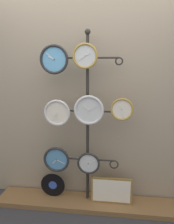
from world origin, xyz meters
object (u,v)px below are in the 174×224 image
clock_top_center (85,56)px  picture_frame (111,191)px  clock_middle_right (122,109)px  clock_bottom_center (89,163)px  clock_middle_center (89,110)px  clock_bottom_left (56,159)px  clock_middle_left (57,113)px  display_stand (88,145)px  vinyl_record (53,185)px  clock_top_left (54,59)px

clock_top_center → picture_frame: bearing=5.2°
clock_middle_right → clock_bottom_center: (-0.36, -0.02, -0.64)m
clock_middle_center → picture_frame: size_ratio=0.68×
clock_top_center → clock_bottom_left: 1.23m
clock_top_center → clock_bottom_center: (0.04, 0.01, -1.20)m
picture_frame → clock_middle_right: bearing=-3.7°
clock_top_center → clock_middle_left: 0.69m
clock_bottom_left → clock_bottom_center: size_ratio=1.18×
display_stand → clock_bottom_left: 0.40m
display_stand → clock_bottom_left: display_stand is taller
clock_top_center → clock_bottom_center: bearing=9.9°
clock_middle_center → vinyl_record: 1.09m
clock_top_center → display_stand: bearing=82.2°
clock_top_left → clock_bottom_left: clock_top_left is taller
clock_bottom_center → clock_middle_center: bearing=-78.9°
clock_bottom_center → clock_middle_right: bearing=2.5°
vinyl_record → picture_frame: picture_frame is taller
clock_middle_left → clock_bottom_left: bearing=-170.8°
clock_top_left → clock_middle_right: 0.90m
clock_middle_left → clock_bottom_left: size_ratio=0.97×
clock_bottom_left → clock_middle_left: bearing=9.2°
vinyl_record → clock_top_center: bearing=-10.3°
display_stand → clock_top_center: display_stand is taller
clock_middle_right → vinyl_record: bearing=176.2°
clock_bottom_left → picture_frame: clock_bottom_left is taller
picture_frame → display_stand: bearing=166.6°
clock_top_center → clock_middle_center: bearing=-28.5°
clock_bottom_left → clock_top_left: bearing=-39.0°
clock_middle_center → clock_bottom_center: clock_middle_center is taller
clock_middle_right → display_stand: bearing=168.8°
clock_middle_left → clock_bottom_center: size_ratio=1.14×
display_stand → vinyl_record: (-0.43, -0.02, -0.54)m
picture_frame → clock_middle_left: bearing=-178.7°
clock_middle_right → picture_frame: bearing=176.3°
vinyl_record → clock_top_left: bearing=-40.9°
clock_top_left → clock_bottom_center: size_ratio=1.19×
clock_middle_left → display_stand: bearing=14.2°
display_stand → clock_middle_left: (-0.33, -0.08, 0.40)m
clock_middle_right → vinyl_record: size_ratio=0.82×
clock_top_center → clock_middle_center: (0.04, -0.02, -0.57)m
clock_middle_center → picture_frame: clock_middle_center is taller
clock_middle_left → clock_bottom_center: clock_middle_left is taller
display_stand → picture_frame: (0.29, -0.07, -0.53)m
clock_middle_center → clock_bottom_center: bearing=101.1°
clock_top_left → clock_middle_center: 0.65m
clock_middle_center → clock_middle_right: clock_middle_center is taller
clock_top_left → clock_bottom_center: (0.37, 0.01, -1.17)m
clock_bottom_left → clock_bottom_center: bearing=-0.6°
clock_top_left → picture_frame: bearing=2.4°
clock_top_center → clock_bottom_center: size_ratio=1.01×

